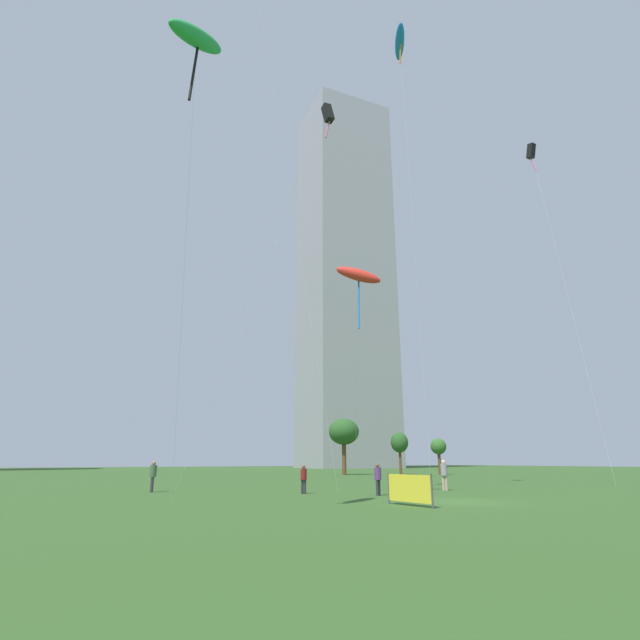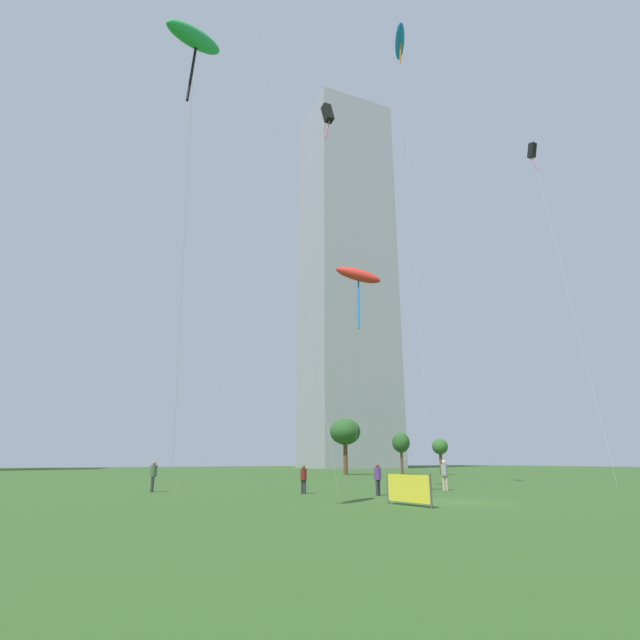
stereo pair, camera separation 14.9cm
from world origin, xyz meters
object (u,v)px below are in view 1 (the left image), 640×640
object	(u,v)px
distant_highrise_1	(345,274)
park_tree_2	(344,432)
kite_flying_1	(327,116)
event_banner	(409,488)
person_standing_1	(378,477)
park_tree_0	(399,443)
park_tree_1	(438,447)
person_standing_3	(444,473)
person_standing_2	(304,477)
person_standing_0	(153,474)
kite_flying_0	(197,39)
kite_flying_3	(358,276)
kite_flying_2	(531,153)
kite_flying_5	(400,43)

from	to	relation	value
distant_highrise_1	park_tree_2	bearing A→B (deg)	-117.17
kite_flying_1	event_banner	distance (m)	24.15
park_tree_2	distant_highrise_1	distance (m)	76.93
person_standing_1	park_tree_0	xyz separation A→B (m)	(26.36, 31.46, 3.15)
park_tree_1	park_tree_2	distance (m)	12.69
kite_flying_1	park_tree_0	distance (m)	46.22
person_standing_3	event_banner	bearing A→B (deg)	-91.74
person_standing_2	distant_highrise_1	bearing A→B (deg)	-84.34
park_tree_0	event_banner	world-z (taller)	park_tree_0
distant_highrise_1	person_standing_1	bearing A→B (deg)	-115.81
kite_flying_1	park_tree_0	bearing A→B (deg)	46.54
person_standing_0	person_standing_2	distance (m)	9.13
person_standing_0	kite_flying_1	world-z (taller)	kite_flying_1
park_tree_2	person_standing_3	bearing A→B (deg)	-111.54
kite_flying_0	park_tree_2	size ratio (longest dim) A/B	2.50
person_standing_2	person_standing_3	distance (m)	9.30
kite_flying_1	event_banner	size ratio (longest dim) A/B	9.52
person_standing_1	person_standing_3	world-z (taller)	person_standing_3
kite_flying_3	park_tree_0	bearing A→B (deg)	49.03
person_standing_0	kite_flying_2	distance (m)	43.65
event_banner	kite_flying_3	bearing A→B (deg)	74.92
kite_flying_0	kite_flying_3	bearing A→B (deg)	31.31
person_standing_2	park_tree_0	bearing A→B (deg)	-96.53
park_tree_1	distant_highrise_1	size ratio (longest dim) A/B	0.04
person_standing_1	park_tree_1	bearing A→B (deg)	-156.51
kite_flying_2	park_tree_0	world-z (taller)	kite_flying_2
park_tree_2	person_standing_0	bearing A→B (deg)	-139.07
person_standing_0	person_standing_1	bearing A→B (deg)	-127.75
kite_flying_2	person_standing_0	bearing A→B (deg)	169.53
park_tree_0	distant_highrise_1	world-z (taller)	distant_highrise_1
person_standing_2	kite_flying_3	xyz separation A→B (m)	(1.84, -3.26, 11.43)
person_standing_2	park_tree_1	distance (m)	41.09
kite_flying_3	kite_flying_5	bearing A→B (deg)	9.86
park_tree_2	event_banner	xyz separation A→B (m)	(-21.64, -39.80, -4.77)
person_standing_0	person_standing_3	bearing A→B (deg)	-109.64
person_standing_3	kite_flying_3	world-z (taller)	kite_flying_3
kite_flying_1	distant_highrise_1	size ratio (longest dim) A/B	0.24
kite_flying_5	kite_flying_3	bearing A→B (deg)	-170.14
kite_flying_5	park_tree_1	bearing A→B (deg)	46.10
kite_flying_0	event_banner	world-z (taller)	kite_flying_0
kite_flying_2	distant_highrise_1	world-z (taller)	distant_highrise_1
person_standing_0	event_banner	world-z (taller)	person_standing_0
park_tree_1	kite_flying_1	bearing A→B (deg)	-140.47
person_standing_0	park_tree_1	xyz separation A→B (m)	(39.99, 18.97, 2.47)
person_standing_0	park_tree_0	xyz separation A→B (m)	(36.34, 22.57, 3.08)
event_banner	distant_highrise_1	bearing A→B (deg)	59.04
park_tree_0	park_tree_1	bearing A→B (deg)	-44.61
kite_flying_0	kite_flying_2	bearing A→B (deg)	16.63
person_standing_1	park_tree_0	world-z (taller)	park_tree_0
park_tree_0	kite_flying_2	bearing A→B (deg)	-99.37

